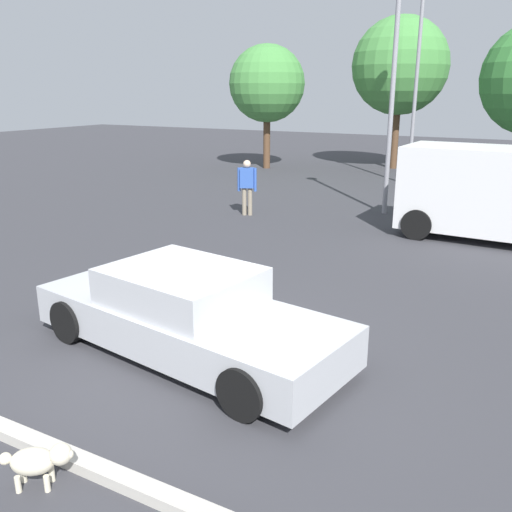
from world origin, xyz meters
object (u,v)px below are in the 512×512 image
object	(u,v)px
sedan_foreground	(186,314)
dog	(39,460)
van_white	(510,192)
light_post_mid	(418,56)
pedestrian	(247,183)
light_post_near	(395,52)

from	to	relation	value
sedan_foreground	dog	bearing A→B (deg)	-73.11
van_white	light_post_mid	bearing A→B (deg)	122.32
van_white	light_post_mid	distance (m)	9.15
sedan_foreground	pedestrian	world-z (taller)	pedestrian
dog	light_post_near	bearing A→B (deg)	61.07
light_post_mid	van_white	bearing A→B (deg)	-60.43
van_white	pedestrian	world-z (taller)	van_white
light_post_near	light_post_mid	bearing A→B (deg)	96.60
dog	pedestrian	xyz separation A→B (m)	(-4.09, 11.18, 0.69)
sedan_foreground	light_post_mid	xyz separation A→B (m)	(-0.78, 16.02, 4.22)
dog	light_post_mid	xyz separation A→B (m)	(-1.20, 18.98, 4.51)
van_white	pedestrian	size ratio (longest dim) A/B	3.13
van_white	dog	bearing A→B (deg)	-101.48
van_white	pedestrian	distance (m)	7.06
pedestrian	light_post_near	xyz separation A→B (m)	(3.53, 2.22, 3.63)
sedan_foreground	van_white	size ratio (longest dim) A/B	0.96
sedan_foreground	pedestrian	xyz separation A→B (m)	(-3.66, 8.21, 0.40)
dog	van_white	size ratio (longest dim) A/B	0.12
dog	light_post_mid	bearing A→B (deg)	62.32
dog	light_post_near	world-z (taller)	light_post_near
van_white	pedestrian	bearing A→B (deg)	-173.38
sedan_foreground	light_post_near	world-z (taller)	light_post_near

